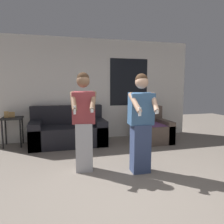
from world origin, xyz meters
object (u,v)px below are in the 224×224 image
(side_table, at_px, (12,122))
(person_right, at_px, (141,123))
(armchair, at_px, (151,130))
(couch, at_px, (68,132))
(person_left, at_px, (84,121))

(side_table, height_order, person_right, person_right)
(side_table, bearing_deg, armchair, -7.77)
(couch, xyz_separation_m, person_left, (0.15, -1.78, 0.54))
(couch, distance_m, person_left, 1.87)
(person_left, bearing_deg, couch, 94.70)
(side_table, distance_m, person_right, 3.30)
(armchair, relative_size, side_table, 1.07)
(armchair, distance_m, person_right, 2.19)
(armchair, bearing_deg, person_left, -142.43)
(person_left, bearing_deg, armchair, 37.57)
(armchair, xyz_separation_m, person_right, (-1.06, -1.83, 0.54))
(couch, height_order, side_table, couch)
(armchair, bearing_deg, side_table, 172.23)
(armchair, height_order, person_right, person_right)
(armchair, xyz_separation_m, person_left, (-1.97, -1.52, 0.56))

